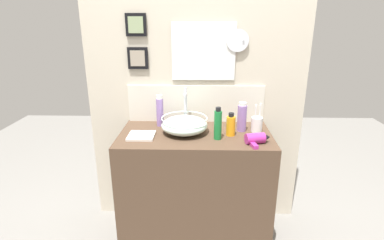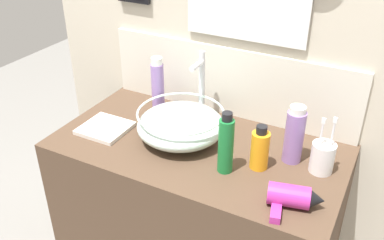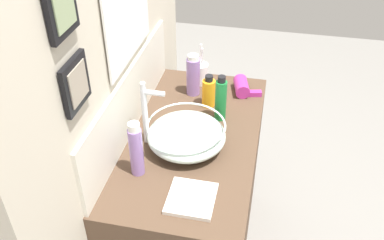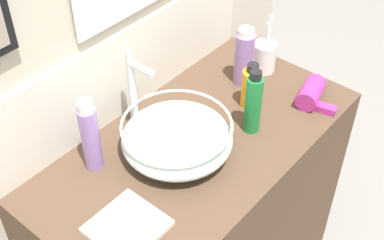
{
  "view_description": "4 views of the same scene",
  "coord_description": "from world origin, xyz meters",
  "px_view_note": "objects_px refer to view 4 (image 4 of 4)",
  "views": [
    {
      "loc": [
        0.03,
        -1.95,
        1.6
      ],
      "look_at": [
        -0.02,
        0.0,
        0.95
      ],
      "focal_mm": 28.0,
      "sensor_mm": 36.0,
      "label": 1
    },
    {
      "loc": [
        0.59,
        -1.16,
        1.71
      ],
      "look_at": [
        -0.02,
        0.0,
        0.95
      ],
      "focal_mm": 40.0,
      "sensor_mm": 36.0,
      "label": 2
    },
    {
      "loc": [
        -1.4,
        -0.29,
        2.0
      ],
      "look_at": [
        -0.02,
        0.0,
        0.95
      ],
      "focal_mm": 40.0,
      "sensor_mm": 36.0,
      "label": 3
    },
    {
      "loc": [
        -0.9,
        -0.74,
        1.96
      ],
      "look_at": [
        -0.02,
        0.0,
        0.95
      ],
      "focal_mm": 50.0,
      "sensor_mm": 36.0,
      "label": 4
    }
  ],
  "objects_px": {
    "spray_bottle": "(251,87)",
    "hand_towel": "(127,227)",
    "shampoo_bottle": "(90,136)",
    "faucet": "(134,88)",
    "soap_dispenser": "(244,57)",
    "toothbrush_cup": "(265,57)",
    "glass_bowl_sink": "(177,138)",
    "lotion_bottle": "(253,103)",
    "hair_drier": "(313,91)"
  },
  "relations": [
    {
      "from": "hand_towel",
      "to": "toothbrush_cup",
      "type": "bearing_deg",
      "value": 8.82
    },
    {
      "from": "spray_bottle",
      "to": "toothbrush_cup",
      "type": "bearing_deg",
      "value": 21.73
    },
    {
      "from": "soap_dispenser",
      "to": "hand_towel",
      "type": "height_order",
      "value": "soap_dispenser"
    },
    {
      "from": "faucet",
      "to": "soap_dispenser",
      "type": "bearing_deg",
      "value": -14.74
    },
    {
      "from": "soap_dispenser",
      "to": "shampoo_bottle",
      "type": "relative_size",
      "value": 0.89
    },
    {
      "from": "glass_bowl_sink",
      "to": "spray_bottle",
      "type": "bearing_deg",
      "value": -6.2
    },
    {
      "from": "lotion_bottle",
      "to": "hand_towel",
      "type": "xyz_separation_m",
      "value": [
        -0.51,
        0.02,
        -0.09
      ]
    },
    {
      "from": "glass_bowl_sink",
      "to": "lotion_bottle",
      "type": "xyz_separation_m",
      "value": [
        0.23,
        -0.1,
        0.04
      ]
    },
    {
      "from": "soap_dispenser",
      "to": "shampoo_bottle",
      "type": "height_order",
      "value": "shampoo_bottle"
    },
    {
      "from": "faucet",
      "to": "spray_bottle",
      "type": "distance_m",
      "value": 0.38
    },
    {
      "from": "spray_bottle",
      "to": "shampoo_bottle",
      "type": "bearing_deg",
      "value": 160.07
    },
    {
      "from": "glass_bowl_sink",
      "to": "hand_towel",
      "type": "relative_size",
      "value": 1.83
    },
    {
      "from": "hair_drier",
      "to": "spray_bottle",
      "type": "relative_size",
      "value": 1.1
    },
    {
      "from": "glass_bowl_sink",
      "to": "toothbrush_cup",
      "type": "relative_size",
      "value": 1.56
    },
    {
      "from": "toothbrush_cup",
      "to": "shampoo_bottle",
      "type": "distance_m",
      "value": 0.71
    },
    {
      "from": "spray_bottle",
      "to": "shampoo_bottle",
      "type": "relative_size",
      "value": 0.68
    },
    {
      "from": "shampoo_bottle",
      "to": "faucet",
      "type": "bearing_deg",
      "value": 4.19
    },
    {
      "from": "glass_bowl_sink",
      "to": "hand_towel",
      "type": "height_order",
      "value": "glass_bowl_sink"
    },
    {
      "from": "glass_bowl_sink",
      "to": "lotion_bottle",
      "type": "height_order",
      "value": "lotion_bottle"
    },
    {
      "from": "lotion_bottle",
      "to": "hair_drier",
      "type": "bearing_deg",
      "value": -15.57
    },
    {
      "from": "toothbrush_cup",
      "to": "hand_towel",
      "type": "height_order",
      "value": "toothbrush_cup"
    },
    {
      "from": "hair_drier",
      "to": "shampoo_bottle",
      "type": "xyz_separation_m",
      "value": [
        -0.66,
        0.32,
        0.08
      ]
    },
    {
      "from": "lotion_bottle",
      "to": "faucet",
      "type": "bearing_deg",
      "value": 130.06
    },
    {
      "from": "spray_bottle",
      "to": "hand_towel",
      "type": "xyz_separation_m",
      "value": [
        -0.61,
        -0.05,
        -0.06
      ]
    },
    {
      "from": "glass_bowl_sink",
      "to": "soap_dispenser",
      "type": "height_order",
      "value": "soap_dispenser"
    },
    {
      "from": "glass_bowl_sink",
      "to": "toothbrush_cup",
      "type": "bearing_deg",
      "value": 4.64
    },
    {
      "from": "faucet",
      "to": "lotion_bottle",
      "type": "bearing_deg",
      "value": -49.94
    },
    {
      "from": "soap_dispenser",
      "to": "hair_drier",
      "type": "bearing_deg",
      "value": -72.99
    },
    {
      "from": "spray_bottle",
      "to": "hand_towel",
      "type": "relative_size",
      "value": 0.91
    },
    {
      "from": "toothbrush_cup",
      "to": "shampoo_bottle",
      "type": "height_order",
      "value": "shampoo_bottle"
    },
    {
      "from": "toothbrush_cup",
      "to": "shampoo_bottle",
      "type": "relative_size",
      "value": 0.88
    },
    {
      "from": "shampoo_bottle",
      "to": "toothbrush_cup",
      "type": "bearing_deg",
      "value": -8.81
    },
    {
      "from": "spray_bottle",
      "to": "soap_dispenser",
      "type": "relative_size",
      "value": 0.77
    },
    {
      "from": "toothbrush_cup",
      "to": "glass_bowl_sink",
      "type": "bearing_deg",
      "value": -175.36
    },
    {
      "from": "lotion_bottle",
      "to": "hand_towel",
      "type": "distance_m",
      "value": 0.52
    },
    {
      "from": "toothbrush_cup",
      "to": "faucet",
      "type": "bearing_deg",
      "value": 166.52
    },
    {
      "from": "hair_drier",
      "to": "spray_bottle",
      "type": "xyz_separation_m",
      "value": [
        -0.16,
        0.14,
        0.04
      ]
    },
    {
      "from": "soap_dispenser",
      "to": "hand_towel",
      "type": "bearing_deg",
      "value": -168.65
    },
    {
      "from": "spray_bottle",
      "to": "glass_bowl_sink",
      "type": "bearing_deg",
      "value": 173.8
    },
    {
      "from": "hair_drier",
      "to": "toothbrush_cup",
      "type": "distance_m",
      "value": 0.22
    },
    {
      "from": "toothbrush_cup",
      "to": "lotion_bottle",
      "type": "xyz_separation_m",
      "value": [
        -0.28,
        -0.15,
        0.05
      ]
    },
    {
      "from": "faucet",
      "to": "shampoo_bottle",
      "type": "distance_m",
      "value": 0.2
    },
    {
      "from": "glass_bowl_sink",
      "to": "faucet",
      "type": "relative_size",
      "value": 1.12
    },
    {
      "from": "lotion_bottle",
      "to": "shampoo_bottle",
      "type": "height_order",
      "value": "shampoo_bottle"
    },
    {
      "from": "hair_drier",
      "to": "shampoo_bottle",
      "type": "bearing_deg",
      "value": 154.01
    },
    {
      "from": "spray_bottle",
      "to": "lotion_bottle",
      "type": "bearing_deg",
      "value": -142.87
    },
    {
      "from": "lotion_bottle",
      "to": "toothbrush_cup",
      "type": "bearing_deg",
      "value": 27.29
    },
    {
      "from": "hair_drier",
      "to": "soap_dispenser",
      "type": "distance_m",
      "value": 0.25
    },
    {
      "from": "hand_towel",
      "to": "hair_drier",
      "type": "bearing_deg",
      "value": -6.87
    },
    {
      "from": "soap_dispenser",
      "to": "shampoo_bottle",
      "type": "xyz_separation_m",
      "value": [
        -0.59,
        0.09,
        0.01
      ]
    }
  ]
}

